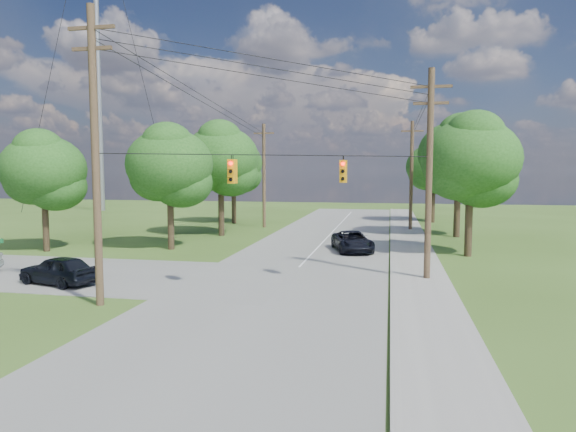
% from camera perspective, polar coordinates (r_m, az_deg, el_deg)
% --- Properties ---
extents(ground, '(140.00, 140.00, 0.00)m').
position_cam_1_polar(ground, '(20.41, -9.44, -10.66)').
color(ground, '#38531B').
rests_on(ground, ground).
extents(main_road, '(10.00, 100.00, 0.03)m').
position_cam_1_polar(main_road, '(24.51, -0.83, -7.89)').
color(main_road, gray).
rests_on(main_road, ground).
extents(sidewalk_east, '(2.60, 100.00, 0.12)m').
position_cam_1_polar(sidewalk_east, '(24.04, 15.15, -8.21)').
color(sidewalk_east, '#9E9C94').
rests_on(sidewalk_east, ground).
extents(pole_sw, '(2.00, 0.32, 12.00)m').
position_cam_1_polar(pole_sw, '(22.07, -20.62, 6.61)').
color(pole_sw, brown).
rests_on(pole_sw, ground).
extents(pole_ne, '(2.00, 0.32, 10.50)m').
position_cam_1_polar(pole_ne, '(26.42, 15.42, 4.79)').
color(pole_ne, brown).
rests_on(pole_ne, ground).
extents(pole_north_e, '(2.00, 0.32, 10.00)m').
position_cam_1_polar(pole_north_e, '(48.39, 13.55, 4.47)').
color(pole_north_e, brown).
rests_on(pole_north_e, ground).
extents(pole_north_w, '(2.00, 0.32, 10.00)m').
position_cam_1_polar(pole_north_w, '(49.83, -2.69, 4.62)').
color(pole_north_w, brown).
rests_on(pole_north_w, ground).
extents(power_lines, '(13.93, 29.62, 4.93)m').
position_cam_1_polar(power_lines, '(30.62, 0.84, 11.90)').
color(power_lines, black).
rests_on(power_lines, ground).
extents(traffic_signals, '(4.91, 3.27, 1.05)m').
position_cam_1_polar(traffic_signals, '(23.22, 0.20, 5.04)').
color(traffic_signals, orange).
rests_on(traffic_signals, ground).
extents(radio_mast, '(0.70, 0.70, 45.00)m').
position_cam_1_polar(radio_mast, '(77.15, -20.42, 17.47)').
color(radio_mast, gray).
rests_on(radio_mast, ground).
extents(tree_w_near, '(6.00, 6.00, 8.40)m').
position_cam_1_polar(tree_w_near, '(36.58, -13.02, 5.58)').
color(tree_w_near, '#463523').
rests_on(tree_w_near, ground).
extents(tree_w_mid, '(6.40, 6.40, 9.22)m').
position_cam_1_polar(tree_w_mid, '(43.68, -7.49, 6.42)').
color(tree_w_mid, '#463523').
rests_on(tree_w_mid, ground).
extents(tree_w_far, '(6.00, 6.00, 8.73)m').
position_cam_1_polar(tree_w_far, '(53.80, -6.08, 5.82)').
color(tree_w_far, '#463523').
rests_on(tree_w_far, ground).
extents(tree_e_near, '(6.20, 6.20, 8.81)m').
position_cam_1_polar(tree_e_near, '(34.72, 19.64, 6.00)').
color(tree_e_near, '#463523').
rests_on(tree_e_near, ground).
extents(tree_e_mid, '(6.60, 6.60, 9.64)m').
position_cam_1_polar(tree_e_mid, '(44.72, 18.44, 6.60)').
color(tree_e_mid, '#463523').
rests_on(tree_e_mid, ground).
extents(tree_e_far, '(5.80, 5.80, 8.32)m').
position_cam_1_polar(tree_e_far, '(56.54, 15.89, 5.29)').
color(tree_e_far, '#463523').
rests_on(tree_e_far, ground).
extents(tree_cross_n, '(5.60, 5.60, 7.91)m').
position_cam_1_polar(tree_cross_n, '(38.49, -25.54, 4.70)').
color(tree_cross_n, '#463523').
rests_on(tree_cross_n, ground).
extents(car_cross_dark, '(4.42, 2.68, 1.41)m').
position_cam_1_polar(car_cross_dark, '(27.24, -24.17, -5.48)').
color(car_cross_dark, black).
rests_on(car_cross_dark, cross_road).
extents(car_main_north, '(3.51, 5.34, 1.36)m').
position_cam_1_polar(car_main_north, '(35.21, 7.17, -2.81)').
color(car_main_north, black).
rests_on(car_main_north, main_road).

